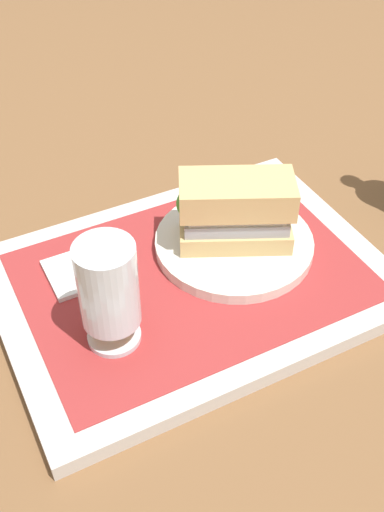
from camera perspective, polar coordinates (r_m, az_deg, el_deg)
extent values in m
plane|color=brown|center=(0.73, 0.00, -2.88)|extent=(3.00, 3.00, 0.00)
cube|color=silver|center=(0.73, 0.00, -2.33)|extent=(0.44, 0.32, 0.02)
cube|color=#9E2D2D|center=(0.72, 0.00, -1.73)|extent=(0.38, 0.27, 0.00)
cylinder|color=silver|center=(0.75, 3.86, 1.17)|extent=(0.19, 0.19, 0.01)
cube|color=tan|center=(0.74, 3.92, 2.28)|extent=(0.14, 0.11, 0.02)
cube|color=#9EA3A8|center=(0.73, 4.00, 3.49)|extent=(0.13, 0.10, 0.02)
cube|color=silver|center=(0.72, 4.04, 4.23)|extent=(0.12, 0.09, 0.01)
sphere|color=#47932D|center=(0.71, -0.01, 4.80)|extent=(0.04, 0.04, 0.04)
cube|color=tan|center=(0.71, 4.13, 5.64)|extent=(0.14, 0.11, 0.04)
cylinder|color=silver|center=(0.66, -7.10, -7.23)|extent=(0.06, 0.06, 0.01)
cylinder|color=silver|center=(0.65, -7.22, -6.37)|extent=(0.01, 0.01, 0.02)
cylinder|color=silver|center=(0.60, -7.69, -2.64)|extent=(0.06, 0.06, 0.09)
cylinder|color=gold|center=(0.62, -7.47, -4.43)|extent=(0.06, 0.06, 0.04)
cylinder|color=white|center=(0.61, -7.67, -2.81)|extent=(0.05, 0.05, 0.01)
cube|color=white|center=(0.73, -9.60, -1.16)|extent=(0.09, 0.07, 0.01)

